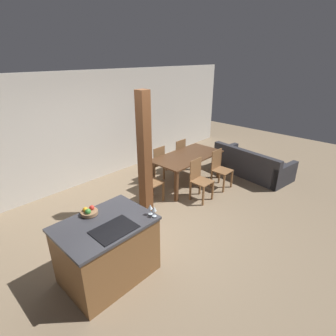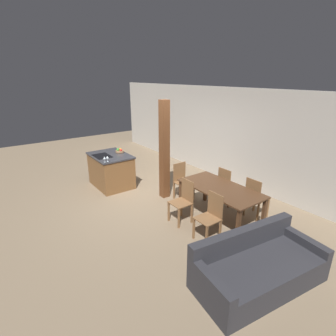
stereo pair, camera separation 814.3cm
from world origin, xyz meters
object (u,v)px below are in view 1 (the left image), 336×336
(couch, at_px, (252,165))
(timber_post, at_px, (145,158))
(wine_glass_near, at_px, (154,209))
(dining_chair_near_right, at_px, (220,168))
(dining_chair_far_left, at_px, (156,163))
(wine_glass_middle, at_px, (150,207))
(dining_table, at_px, (187,159))
(fruit_bowl, at_px, (89,212))
(kitchen_island, at_px, (107,250))
(dining_chair_near_left, at_px, (199,179))
(dining_chair_head_end, at_px, (149,182))
(dining_chair_far_right, at_px, (177,155))

(couch, xyz_separation_m, timber_post, (-3.30, 0.62, 0.98))
(wine_glass_near, xyz_separation_m, dining_chair_near_right, (2.97, 0.81, -0.56))
(dining_chair_far_left, bearing_deg, timber_post, 38.35)
(wine_glass_middle, xyz_separation_m, dining_table, (2.56, 1.41, -0.39))
(fruit_bowl, distance_m, wine_glass_near, 0.93)
(fruit_bowl, relative_size, wine_glass_near, 1.55)
(kitchen_island, xyz_separation_m, timber_post, (1.48, 0.81, 0.77))
(dining_table, relative_size, dining_chair_near_left, 1.95)
(fruit_bowl, distance_m, dining_chair_far_left, 3.15)
(couch, bearing_deg, dining_chair_head_end, 80.98)
(fruit_bowl, relative_size, dining_chair_far_left, 0.26)
(wine_glass_near, height_order, dining_table, wine_glass_near)
(dining_chair_near_left, bearing_deg, timber_post, 162.40)
(dining_chair_near_left, bearing_deg, wine_glass_near, -159.34)
(dining_chair_near_right, bearing_deg, dining_chair_far_right, 90.00)
(dining_chair_near_right, xyz_separation_m, couch, (1.25, -0.23, -0.24))
(wine_glass_middle, xyz_separation_m, dining_chair_far_right, (2.97, 2.10, -0.56))
(wine_glass_middle, distance_m, dining_chair_far_right, 3.68)
(dining_chair_far_left, height_order, dining_chair_far_right, same)
(dining_chair_head_end, bearing_deg, kitchen_island, 120.89)
(wine_glass_middle, xyz_separation_m, couch, (4.22, 0.50, -0.79))
(kitchen_island, distance_m, wine_glass_near, 0.90)
(fruit_bowl, xyz_separation_m, dining_chair_far_right, (3.56, 1.47, -0.48))
(wine_glass_middle, distance_m, dining_chair_far_left, 3.06)
(wine_glass_middle, bearing_deg, couch, 6.82)
(wine_glass_near, height_order, wine_glass_middle, same)
(dining_chair_near_left, bearing_deg, couch, -6.26)
(fruit_bowl, bearing_deg, dining_chair_head_end, 22.72)
(dining_chair_far_right, relative_size, dining_chair_head_end, 1.00)
(wine_glass_middle, bearing_deg, dining_chair_far_right, 35.28)
(dining_chair_head_end, bearing_deg, dining_table, -90.00)
(kitchen_island, relative_size, timber_post, 0.51)
(dining_chair_far_right, bearing_deg, dining_chair_far_left, 0.00)
(dining_chair_near_right, height_order, dining_chair_far_right, same)
(dining_chair_far_left, bearing_deg, couch, 142.33)
(kitchen_island, distance_m, timber_post, 1.86)
(couch, bearing_deg, kitchen_island, 100.47)
(dining_chair_far_right, bearing_deg, dining_chair_near_right, 90.00)
(kitchen_island, height_order, fruit_bowl, fruit_bowl)
(wine_glass_near, xyz_separation_m, dining_chair_head_end, (1.28, 1.50, -0.56))
(wine_glass_middle, bearing_deg, dining_chair_near_left, 18.76)
(dining_chair_far_right, bearing_deg, dining_chair_head_end, 22.04)
(dining_chair_near_right, distance_m, timber_post, 2.22)
(dining_chair_far_right, distance_m, couch, 2.04)
(dining_table, bearing_deg, wine_glass_near, -149.70)
(wine_glass_middle, relative_size, dining_chair_near_right, 0.17)
(dining_chair_near_right, distance_m, dining_chair_head_end, 1.82)
(fruit_bowl, relative_size, dining_chair_far_right, 0.26)
(dining_chair_far_left, bearing_deg, dining_chair_far_right, -180.00)
(dining_chair_far_right, xyz_separation_m, dining_chair_head_end, (-1.69, -0.68, 0.00))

